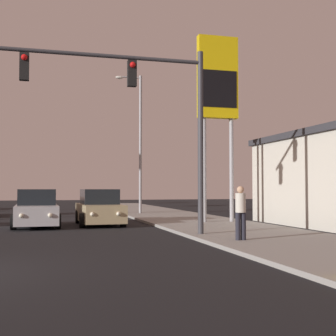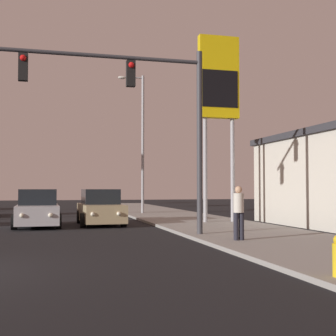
% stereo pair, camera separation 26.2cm
% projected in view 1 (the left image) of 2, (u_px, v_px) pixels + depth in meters
% --- Properties ---
extents(sidewalk_right, '(5.00, 60.00, 0.12)m').
position_uv_depth(sidewalk_right, '(210.00, 225.00, 21.30)').
color(sidewalk_right, gray).
rests_on(sidewalk_right, ground).
extents(car_tan, '(2.04, 4.34, 1.68)m').
position_uv_depth(car_tan, '(100.00, 209.00, 21.97)').
color(car_tan, tan).
rests_on(car_tan, ground).
extents(car_silver, '(2.04, 4.32, 1.68)m').
position_uv_depth(car_silver, '(37.00, 210.00, 20.88)').
color(car_silver, '#B7B7BC').
rests_on(car_silver, ground).
extents(traffic_light_mast, '(7.20, 0.36, 6.50)m').
position_uv_depth(traffic_light_mast, '(144.00, 102.00, 16.14)').
color(traffic_light_mast, '#38383D').
rests_on(traffic_light_mast, sidewalk_right).
extents(street_lamp, '(1.74, 0.24, 9.00)m').
position_uv_depth(street_lamp, '(138.00, 136.00, 30.47)').
color(street_lamp, '#99999E').
rests_on(street_lamp, sidewalk_right).
extents(gas_station_sign, '(2.00, 0.42, 9.00)m').
position_uv_depth(gas_station_sign, '(218.00, 88.00, 22.70)').
color(gas_station_sign, '#99999E').
rests_on(gas_station_sign, sidewalk_right).
extents(pedestrian_on_sidewalk, '(0.34, 0.32, 1.67)m').
position_uv_depth(pedestrian_on_sidewalk, '(241.00, 210.00, 14.51)').
color(pedestrian_on_sidewalk, '#23232D').
rests_on(pedestrian_on_sidewalk, sidewalk_right).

